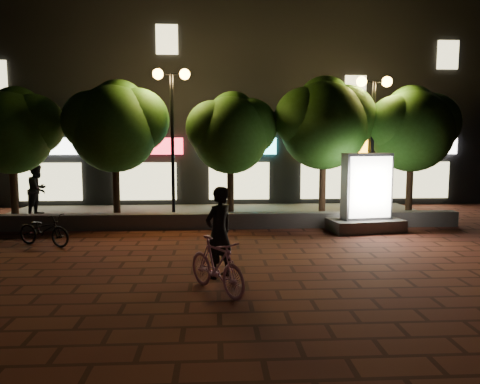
{
  "coord_description": "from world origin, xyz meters",
  "views": [
    {
      "loc": [
        -0.07,
        -10.69,
        2.88
      ],
      "look_at": [
        0.62,
        1.5,
        1.48
      ],
      "focal_mm": 34.17,
      "sensor_mm": 36.0,
      "label": 1
    }
  ],
  "objects": [
    {
      "name": "ground",
      "position": [
        0.0,
        0.0,
        0.0
      ],
      "size": [
        80.0,
        80.0,
        0.0
      ],
      "primitive_type": "plane",
      "color": "#5A291C",
      "rests_on": "ground"
    },
    {
      "name": "retaining_wall",
      "position": [
        0.0,
        4.0,
        0.25
      ],
      "size": [
        16.0,
        0.45,
        0.5
      ],
      "primitive_type": "cube",
      "color": "#625F5B",
      "rests_on": "ground"
    },
    {
      "name": "sidewalk",
      "position": [
        0.0,
        6.5,
        0.04
      ],
      "size": [
        16.0,
        5.0,
        0.08
      ],
      "primitive_type": "cube",
      "color": "#625F5B",
      "rests_on": "ground"
    },
    {
      "name": "building_block",
      "position": [
        -0.01,
        12.99,
        5.0
      ],
      "size": [
        28.0,
        8.12,
        11.3
      ],
      "color": "black",
      "rests_on": "ground"
    },
    {
      "name": "tree_far_left",
      "position": [
        -6.95,
        5.46,
        3.29
      ],
      "size": [
        3.36,
        2.8,
        4.63
      ],
      "color": "#311F13",
      "rests_on": "sidewalk"
    },
    {
      "name": "tree_left",
      "position": [
        -3.45,
        5.46,
        3.44
      ],
      "size": [
        3.6,
        3.0,
        4.89
      ],
      "color": "#311F13",
      "rests_on": "sidewalk"
    },
    {
      "name": "tree_mid",
      "position": [
        0.55,
        5.46,
        3.22
      ],
      "size": [
        3.24,
        2.7,
        4.5
      ],
      "color": "#311F13",
      "rests_on": "sidewalk"
    },
    {
      "name": "tree_right",
      "position": [
        3.86,
        5.46,
        3.57
      ],
      "size": [
        3.72,
        3.1,
        5.07
      ],
      "color": "#311F13",
      "rests_on": "sidewalk"
    },
    {
      "name": "tree_far_right",
      "position": [
        7.05,
        5.46,
        3.37
      ],
      "size": [
        3.48,
        2.9,
        4.76
      ],
      "color": "#311F13",
      "rests_on": "sidewalk"
    },
    {
      "name": "street_lamp_left",
      "position": [
        -1.5,
        5.2,
        4.03
      ],
      "size": [
        1.26,
        0.36,
        5.18
      ],
      "color": "black",
      "rests_on": "sidewalk"
    },
    {
      "name": "street_lamp_right",
      "position": [
        5.5,
        5.2,
        3.89
      ],
      "size": [
        1.26,
        0.36,
        4.98
      ],
      "color": "black",
      "rests_on": "sidewalk"
    },
    {
      "name": "ad_kiosk",
      "position": [
        4.69,
        3.28,
        0.99
      ],
      "size": [
        2.41,
        1.46,
        2.46
      ],
      "color": "#625F5B",
      "rests_on": "ground"
    },
    {
      "name": "scooter_pink",
      "position": [
        -0.04,
        -2.3,
        0.53
      ],
      "size": [
        1.38,
        1.73,
        1.05
      ],
      "primitive_type": "imported",
      "rotation": [
        0.0,
        0.0,
        0.59
      ],
      "color": "#C17AAE",
      "rests_on": "ground"
    },
    {
      "name": "rider",
      "position": [
        0.02,
        -1.33,
        0.96
      ],
      "size": [
        0.82,
        0.81,
        1.92
      ],
      "primitive_type": "imported",
      "rotation": [
        0.0,
        0.0,
        3.9
      ],
      "color": "black",
      "rests_on": "ground"
    },
    {
      "name": "scooter_parked",
      "position": [
        -4.71,
        1.8,
        0.44
      ],
      "size": [
        1.77,
        1.22,
        0.88
      ],
      "primitive_type": "imported",
      "rotation": [
        0.0,
        0.0,
        1.15
      ],
      "color": "black",
      "rests_on": "ground"
    },
    {
      "name": "pedestrian",
      "position": [
        -6.63,
        6.56,
        1.03
      ],
      "size": [
        0.87,
        1.04,
        1.9
      ],
      "primitive_type": "imported",
      "rotation": [
        0.0,
        0.0,
        1.4
      ],
      "color": "black",
      "rests_on": "sidewalk"
    }
  ]
}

